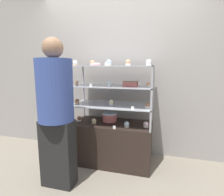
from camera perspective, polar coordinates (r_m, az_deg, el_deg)
name	(u,v)px	position (r m, az deg, el deg)	size (l,w,h in m)	color
ground_plane	(112,161)	(2.78, 0.00, -19.98)	(20.00, 20.00, 0.00)	gray
back_wall	(119,73)	(2.83, 2.20, 8.14)	(8.00, 0.05, 2.60)	gray
display_base	(112,142)	(2.64, 0.00, -14.30)	(1.12, 0.54, 0.60)	black
display_riser_lower	(112,106)	(2.47, 0.00, -2.51)	(1.12, 0.54, 0.27)	#99999E
display_riser_middle	(112,87)	(2.43, 0.00, 3.68)	(1.12, 0.54, 0.27)	#99999E
display_riser_upper	(112,67)	(2.42, 0.00, 10.01)	(1.12, 0.54, 0.27)	#99999E
layer_cake_centerpiece	(110,117)	(2.59, -0.75, -6.18)	(0.21, 0.21, 0.13)	#C66660
sheet_cake_frosted	(131,84)	(2.36, 6.09, 4.65)	(0.19, 0.17, 0.07)	#C66660
cupcake_0	(79,119)	(2.66, -10.69, -6.66)	(0.07, 0.07, 0.08)	white
cupcake_1	(94,121)	(2.50, -5.92, -7.55)	(0.07, 0.07, 0.08)	#CCB28C
cupcake_2	(127,124)	(2.36, 4.82, -8.58)	(0.07, 0.07, 0.08)	beige
cupcake_3	(146,125)	(2.38, 10.99, -8.53)	(0.07, 0.07, 0.08)	beige
price_tag_0	(114,127)	(2.27, 0.76, -9.59)	(0.04, 0.00, 0.04)	white
cupcake_4	(77,102)	(2.53, -11.31, -1.18)	(0.06, 0.06, 0.08)	#CCB28C
cupcake_5	(111,103)	(2.40, -0.21, -1.57)	(0.06, 0.06, 0.08)	white
cupcake_6	(148,106)	(2.27, 11.53, -2.42)	(0.06, 0.06, 0.08)	white
price_tag_1	(133,108)	(2.16, 6.75, -3.30)	(0.04, 0.00, 0.04)	white
cupcake_7	(77,83)	(2.54, -11.42, 4.82)	(0.05, 0.05, 0.07)	#CCB28C
cupcake_8	(109,84)	(2.31, -0.92, 4.57)	(0.05, 0.05, 0.07)	white
cupcake_9	(148,85)	(2.29, 11.79, 4.33)	(0.05, 0.05, 0.07)	white
price_tag_2	(91,85)	(2.26, -6.97, 4.14)	(0.04, 0.00, 0.04)	white
cupcake_10	(75,63)	(2.48, -11.94, 11.04)	(0.07, 0.07, 0.08)	#CCB28C
cupcake_11	(93,63)	(2.46, -6.36, 11.20)	(0.07, 0.07, 0.08)	white
cupcake_12	(109,63)	(2.29, -1.03, 11.39)	(0.07, 0.07, 0.08)	beige
cupcake_13	(128,63)	(2.29, 5.28, 11.36)	(0.07, 0.07, 0.08)	white
cupcake_14	(149,63)	(2.24, 11.89, 11.24)	(0.07, 0.07, 0.08)	white
price_tag_3	(106,64)	(2.18, -1.96, 11.07)	(0.04, 0.00, 0.04)	white
donut_glazed	(96,64)	(2.45, -5.33, 10.84)	(0.14, 0.14, 0.04)	#EFB2BC
customer_figure	(56,110)	(2.06, -17.80, -3.82)	(0.40, 0.40, 1.70)	black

